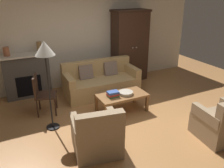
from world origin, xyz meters
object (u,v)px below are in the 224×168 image
at_px(armoire, 130,46).
at_px(couch, 101,82).
at_px(book_stack, 113,94).
at_px(coffee_table, 122,96).
at_px(floor_lamp, 45,54).
at_px(mantel_vase_bronze, 39,47).
at_px(side_chair_wooden, 42,92).
at_px(armchair_near_left, 97,136).
at_px(fruit_bowl, 126,93).
at_px(armchair_near_right, 222,124).
at_px(fireplace, 27,75).
at_px(mantel_vase_terracotta, 6,52).

bearing_deg(armoire, couch, -153.21).
xyz_separation_m(armoire, book_stack, (-1.43, -1.75, -0.55)).
distance_m(coffee_table, floor_lamp, 1.95).
height_order(armoire, mantel_vase_bronze, armoire).
bearing_deg(armoire, floor_lamp, -148.36).
height_order(armoire, side_chair_wooden, armoire).
relative_size(coffee_table, armchair_near_left, 1.24).
bearing_deg(armchair_near_left, book_stack, 51.77).
xyz_separation_m(armoire, fruit_bowl, (-1.12, -1.76, -0.58)).
xyz_separation_m(fruit_bowl, floor_lamp, (-1.65, 0.05, 1.07)).
bearing_deg(fruit_bowl, couch, 95.15).
xyz_separation_m(coffee_table, fruit_bowl, (0.08, -0.04, 0.09)).
height_order(couch, fruit_bowl, couch).
bearing_deg(armoire, armchair_near_right, -91.22).
relative_size(fruit_bowl, armchair_near_left, 0.36).
distance_m(fireplace, fruit_bowl, 2.60).
bearing_deg(fireplace, floor_lamp, -84.08).
relative_size(couch, armchair_near_left, 2.18).
xyz_separation_m(armchair_near_right, side_chair_wooden, (-2.73, 2.45, 0.20)).
relative_size(armoire, armchair_near_right, 2.35).
bearing_deg(armoire, fireplace, 178.49).
distance_m(couch, side_chair_wooden, 1.64).
relative_size(fruit_bowl, floor_lamp, 0.18).
height_order(book_stack, mantel_vase_bronze, mantel_vase_bronze).
xyz_separation_m(fireplace, fruit_bowl, (1.83, -1.84, -0.12)).
xyz_separation_m(couch, side_chair_wooden, (-1.58, -0.40, 0.19)).
relative_size(fireplace, book_stack, 5.05).
bearing_deg(couch, armchair_near_left, -115.49).
height_order(couch, armchair_near_left, armchair_near_left).
relative_size(fruit_bowl, mantel_vase_bronze, 1.18).
bearing_deg(fireplace, armoire, -1.51).
bearing_deg(mantel_vase_terracotta, armoire, -1.03).
bearing_deg(book_stack, couch, 79.46).
distance_m(armoire, book_stack, 2.33).
xyz_separation_m(couch, mantel_vase_terracotta, (-2.11, 0.68, 0.91)).
xyz_separation_m(armoire, mantel_vase_terracotta, (-3.33, 0.06, 0.19)).
height_order(book_stack, floor_lamp, floor_lamp).
bearing_deg(armchair_near_right, fruit_bowl, 121.50).
bearing_deg(couch, book_stack, -100.54).
distance_m(mantel_vase_terracotta, armchair_near_left, 3.19).
bearing_deg(book_stack, mantel_vase_terracotta, 136.37).
bearing_deg(couch, coffee_table, -88.60).
bearing_deg(fruit_bowl, mantel_vase_terracotta, 140.57).
bearing_deg(armchair_near_left, armchair_near_right, -16.71).
relative_size(fireplace, floor_lamp, 0.72).
bearing_deg(couch, side_chair_wooden, -165.94).
height_order(armchair_near_left, side_chair_wooden, side_chair_wooden).
bearing_deg(coffee_table, armchair_near_right, -57.29).
bearing_deg(coffee_table, armchair_near_left, -134.54).
xyz_separation_m(book_stack, floor_lamp, (-1.33, 0.04, 1.04)).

